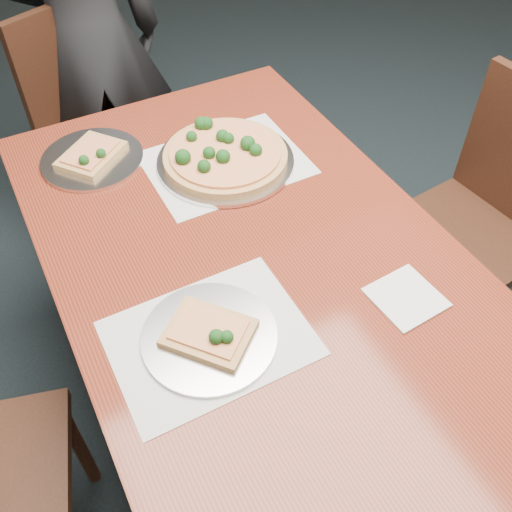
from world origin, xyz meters
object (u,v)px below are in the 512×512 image
slice_plate_near (210,335)px  diner (87,39)px  chair_right (485,213)px  slice_plate_far (92,157)px  chair_far (100,118)px  pizza_pan (224,156)px  dining_table (256,281)px

slice_plate_near → diner: bearing=83.8°
chair_right → slice_plate_near: bearing=-85.9°
diner → slice_plate_far: 0.69m
chair_far → slice_plate_far: size_ratio=3.25×
pizza_pan → slice_plate_far: (-0.32, 0.18, -0.01)m
chair_right → slice_plate_far: (-1.05, 0.51, 0.25)m
pizza_pan → diner: bearing=98.9°
dining_table → chair_far: bearing=94.5°
slice_plate_near → chair_right: bearing=9.9°
chair_far → slice_plate_far: bearing=-125.8°
chair_right → slice_plate_near: 1.05m
pizza_pan → chair_far: bearing=103.3°
diner → dining_table: bearing=98.5°
diner → slice_plate_far: size_ratio=5.47×
pizza_pan → slice_plate_far: bearing=150.4°
slice_plate_far → diner: bearing=74.4°
chair_far → chair_right: size_ratio=1.00×
diner → slice_plate_near: (-0.15, -1.35, -0.00)m
chair_far → pizza_pan: 0.80m
dining_table → chair_right: bearing=1.0°
dining_table → chair_right: size_ratio=1.65×
slice_plate_near → chair_far: bearing=85.1°
chair_right → dining_table: bearing=-94.7°
diner → slice_plate_far: (-0.19, -0.66, -0.01)m
dining_table → diner: size_ratio=0.98×
diner → slice_plate_near: diner is taller
dining_table → chair_far: 1.09m
chair_right → pizza_pan: size_ratio=2.43×
slice_plate_near → slice_plate_far: 0.69m
slice_plate_far → dining_table: bearing=-66.5°
pizza_pan → slice_plate_far: pizza_pan is taller
pizza_pan → slice_plate_far: size_ratio=1.34×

